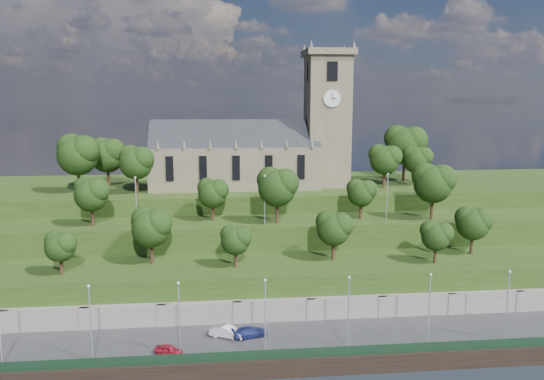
{
  "coord_description": "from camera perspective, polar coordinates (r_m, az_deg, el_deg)",
  "views": [
    {
      "loc": [
        -7.14,
        -56.33,
        31.52
      ],
      "look_at": [
        1.59,
        30.0,
        16.94
      ],
      "focal_mm": 35.0,
      "sensor_mm": 36.0,
      "label": 1
    }
  ],
  "objects": [
    {
      "name": "church",
      "position": [
        103.01,
        -1.34,
        4.52
      ],
      "size": [
        38.6,
        12.35,
        27.6
      ],
      "color": "brown",
      "rests_on": "hilltop"
    },
    {
      "name": "car_middle",
      "position": [
        69.57,
        -4.84,
        -14.93
      ],
      "size": [
        4.74,
        3.23,
        1.48
      ],
      "primitive_type": "imported",
      "rotation": [
        0.0,
        0.0,
        1.16
      ],
      "color": "silver",
      "rests_on": "promenade"
    },
    {
      "name": "quay_wall",
      "position": [
        64.37,
        1.35,
        -18.67
      ],
      "size": [
        160.0,
        0.5,
        2.2
      ],
      "primitive_type": "cube",
      "color": "black",
      "rests_on": "ground"
    },
    {
      "name": "hilltop",
      "position": [
        109.24,
        -1.89,
        -3.17
      ],
      "size": [
        160.0,
        32.0,
        15.0
      ],
      "primitive_type": "cube",
      "color": "#233913",
      "rests_on": "ground"
    },
    {
      "name": "car_right",
      "position": [
        69.47,
        -2.44,
        -15.02
      ],
      "size": [
        4.91,
        3.15,
        1.32
      ],
      "primitive_type": "imported",
      "rotation": [
        0.0,
        0.0,
        1.88
      ],
      "color": "navy",
      "rests_on": "promenade"
    },
    {
      "name": "embankment_lower",
      "position": [
        79.58,
        -0.28,
        -10.7
      ],
      "size": [
        160.0,
        12.0,
        8.0
      ],
      "primitive_type": "cube",
      "color": "#233913",
      "rests_on": "ground"
    },
    {
      "name": "embankment_upper",
      "position": [
        89.34,
        -0.96,
        -7.06
      ],
      "size": [
        160.0,
        10.0,
        12.0
      ],
      "primitive_type": "cube",
      "color": "#233913",
      "rests_on": "ground"
    },
    {
      "name": "lamp_posts_promenade",
      "position": [
        63.87,
        -0.74,
        -12.86
      ],
      "size": [
        60.36,
        0.36,
        9.12
      ],
      "color": "#B2B2B7",
      "rests_on": "promenade"
    },
    {
      "name": "fence",
      "position": [
        64.25,
        1.28,
        -17.22
      ],
      "size": [
        160.0,
        0.1,
        1.2
      ],
      "primitive_type": "cube",
      "color": "black",
      "rests_on": "promenade"
    },
    {
      "name": "lamp_posts_upper",
      "position": [
        83.96,
        -0.81,
        -0.67
      ],
      "size": [
        40.36,
        0.36,
        8.06
      ],
      "color": "#B2B2B7",
      "rests_on": "embankment_upper"
    },
    {
      "name": "retaining_wall",
      "position": [
        74.55,
        0.18,
        -13.37
      ],
      "size": [
        160.0,
        2.1,
        5.0
      ],
      "color": "slate",
      "rests_on": "ground"
    },
    {
      "name": "trees_upper",
      "position": [
        86.12,
        2.56,
        0.34
      ],
      "size": [
        61.65,
        8.55,
        9.48
      ],
      "color": "black",
      "rests_on": "embankment_upper"
    },
    {
      "name": "trees_hilltop",
      "position": [
        102.25,
        -1.83,
        4.11
      ],
      "size": [
        72.06,
        16.83,
        11.64
      ],
      "color": "black",
      "rests_on": "hilltop"
    },
    {
      "name": "ground",
      "position": [
        64.94,
        1.34,
        -19.5
      ],
      "size": [
        320.0,
        320.0,
        0.0
      ],
      "primitive_type": "plane",
      "color": "black",
      "rests_on": "ground"
    },
    {
      "name": "trees_lower",
      "position": [
        77.77,
        1.62,
        -4.28
      ],
      "size": [
        65.72,
        8.91,
        8.34
      ],
      "color": "black",
      "rests_on": "embankment_lower"
    },
    {
      "name": "promenade",
      "position": [
        69.76,
        0.71,
        -16.41
      ],
      "size": [
        160.0,
        12.0,
        2.0
      ],
      "primitive_type": "cube",
      "color": "#2D2D30",
      "rests_on": "ground"
    },
    {
      "name": "car_left",
      "position": [
        66.37,
        -11.04,
        -16.51
      ],
      "size": [
        3.62,
        2.49,
        1.14
      ],
      "primitive_type": "imported",
      "rotation": [
        0.0,
        0.0,
        1.2
      ],
      "color": "maroon",
      "rests_on": "promenade"
    }
  ]
}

